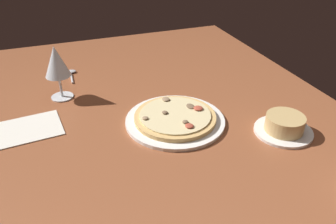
# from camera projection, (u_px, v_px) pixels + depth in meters

# --- Properties ---
(dining_table) EXTENTS (1.50, 1.10, 0.04)m
(dining_table) POSITION_uv_depth(u_px,v_px,m) (161.00, 126.00, 0.99)
(dining_table) COLOR brown
(dining_table) RESTS_ON ground
(pizza_main) EXTENTS (0.28, 0.28, 0.03)m
(pizza_main) POSITION_uv_depth(u_px,v_px,m) (175.00, 119.00, 0.96)
(pizza_main) COLOR white
(pizza_main) RESTS_ON dining_table
(ramekin_on_saucer) EXTENTS (0.15, 0.15, 0.05)m
(ramekin_on_saucer) POSITION_uv_depth(u_px,v_px,m) (284.00, 126.00, 0.91)
(ramekin_on_saucer) COLOR silver
(ramekin_on_saucer) RESTS_ON dining_table
(wine_glass_far) EXTENTS (0.08, 0.08, 0.17)m
(wine_glass_far) POSITION_uv_depth(u_px,v_px,m) (56.00, 63.00, 1.03)
(wine_glass_far) COLOR silver
(wine_glass_far) RESTS_ON dining_table
(paper_menu) EXTENTS (0.15, 0.19, 0.00)m
(paper_menu) POSITION_uv_depth(u_px,v_px,m) (26.00, 129.00, 0.93)
(paper_menu) COLOR silver
(paper_menu) RESTS_ON dining_table
(spoon) EXTENTS (0.11, 0.04, 0.01)m
(spoon) POSITION_uv_depth(u_px,v_px,m) (71.00, 73.00, 1.24)
(spoon) COLOR silver
(spoon) RESTS_ON dining_table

